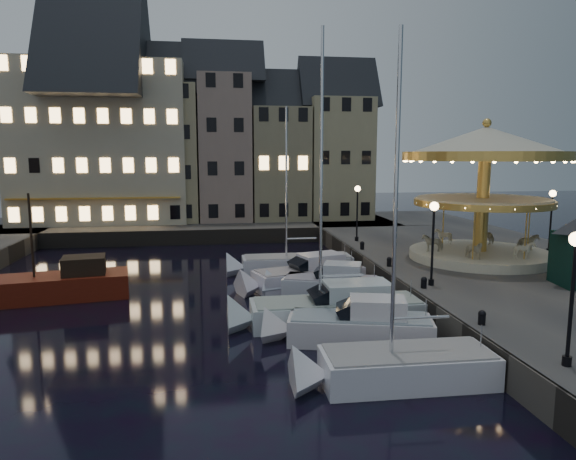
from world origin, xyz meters
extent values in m
plane|color=black|center=(0.00, 0.00, 0.00)|extent=(160.00, 160.00, 0.00)
cube|color=#474442|center=(14.00, 6.00, 0.65)|extent=(16.00, 56.00, 1.30)
cube|color=#474442|center=(-8.00, 28.00, 0.65)|extent=(44.00, 12.00, 1.30)
cube|color=#47423A|center=(6.00, 6.00, 0.65)|extent=(0.15, 44.00, 1.30)
cube|color=#47423A|center=(-6.00, 22.00, 0.65)|extent=(48.00, 0.15, 1.30)
cylinder|color=black|center=(7.20, -9.00, 1.45)|extent=(0.28, 0.28, 0.30)
cylinder|color=black|center=(7.20, -9.00, 3.20)|extent=(0.12, 0.12, 3.80)
cylinder|color=black|center=(7.20, 1.00, 1.45)|extent=(0.28, 0.28, 0.30)
cylinder|color=black|center=(7.20, 1.00, 3.20)|extent=(0.12, 0.12, 3.80)
sphere|color=#FFD18C|center=(7.20, 1.00, 5.25)|extent=(0.44, 0.44, 0.44)
cylinder|color=black|center=(7.20, 14.50, 1.45)|extent=(0.28, 0.28, 0.30)
cylinder|color=black|center=(7.20, 14.50, 3.20)|extent=(0.12, 0.12, 3.80)
sphere|color=#FFD18C|center=(7.20, 14.50, 5.25)|extent=(0.44, 0.44, 0.44)
cylinder|color=black|center=(18.50, 8.00, 1.45)|extent=(0.28, 0.28, 0.30)
cylinder|color=black|center=(18.50, 8.00, 3.20)|extent=(0.12, 0.12, 3.80)
sphere|color=#FFD18C|center=(18.50, 8.00, 5.25)|extent=(0.44, 0.44, 0.44)
cylinder|color=black|center=(6.60, -5.00, 1.50)|extent=(0.28, 0.28, 0.40)
sphere|color=black|center=(6.60, -5.00, 1.72)|extent=(0.30, 0.30, 0.30)
cylinder|color=black|center=(6.60, 0.50, 1.50)|extent=(0.28, 0.28, 0.40)
sphere|color=black|center=(6.60, 0.50, 1.72)|extent=(0.30, 0.30, 0.30)
cylinder|color=black|center=(6.60, 5.50, 1.50)|extent=(0.28, 0.28, 0.40)
sphere|color=black|center=(6.60, 5.50, 1.72)|extent=(0.30, 0.30, 0.30)
cylinder|color=black|center=(6.60, 11.00, 1.50)|extent=(0.28, 0.28, 0.40)
sphere|color=black|center=(6.60, 11.00, 1.72)|extent=(0.30, 0.30, 0.30)
cube|color=gray|center=(-19.50, 30.00, 6.80)|extent=(5.00, 8.00, 11.00)
cube|color=tan|center=(-14.05, 30.00, 7.30)|extent=(5.60, 8.00, 12.00)
cube|color=tan|center=(-8.00, 30.00, 7.80)|extent=(6.20, 8.00, 13.00)
cube|color=gray|center=(-2.25, 30.00, 8.30)|extent=(5.00, 8.00, 14.00)
cube|color=gray|center=(3.20, 30.00, 6.80)|extent=(5.60, 8.00, 11.00)
cube|color=tan|center=(9.25, 30.00, 7.30)|extent=(6.20, 8.00, 12.00)
cube|color=#BFB69A|center=(-14.00, 30.00, 8.80)|extent=(16.00, 9.00, 15.00)
cube|color=white|center=(2.95, -6.80, 0.45)|extent=(5.85, 2.30, 1.30)
cube|color=gray|center=(2.95, -6.80, 1.12)|extent=(5.56, 2.12, 0.10)
cylinder|color=silver|center=(2.37, -6.79, 6.20)|extent=(0.14, 0.14, 10.20)
cube|color=silver|center=(2.41, -2.90, 0.45)|extent=(6.18, 3.35, 1.30)
cube|color=gray|center=(2.41, -2.90, 1.12)|extent=(5.85, 3.12, 0.10)
cube|color=silver|center=(3.09, -3.07, 1.55)|extent=(2.53, 1.97, 0.80)
cube|color=black|center=(1.95, -2.78, 1.45)|extent=(1.34, 1.58, 0.87)
cube|color=silver|center=(2.04, -0.41, 0.45)|extent=(7.90, 2.37, 1.30)
cube|color=gray|center=(2.04, -0.41, 1.12)|extent=(7.50, 2.18, 0.10)
cube|color=silver|center=(2.99, -0.40, 1.55)|extent=(3.01, 1.76, 0.80)
cube|color=black|center=(1.41, -0.41, 1.45)|extent=(1.31, 1.63, 1.00)
cylinder|color=silver|center=(1.26, -0.41, 6.41)|extent=(0.14, 0.14, 10.62)
cube|color=silver|center=(2.77, 3.94, 0.45)|extent=(5.51, 3.57, 1.30)
cube|color=gray|center=(2.77, 3.94, 1.12)|extent=(5.22, 3.34, 0.10)
cube|color=silver|center=(3.36, 3.73, 1.55)|extent=(2.34, 2.05, 0.80)
cube|color=black|center=(2.39, 4.08, 1.45)|extent=(1.34, 1.61, 0.82)
cube|color=silver|center=(2.01, 6.37, 0.45)|extent=(6.91, 4.06, 1.30)
cube|color=gray|center=(2.01, 6.37, 1.12)|extent=(6.54, 3.79, 0.10)
cube|color=silver|center=(2.76, 6.60, 1.55)|extent=(2.87, 2.31, 0.80)
cube|color=black|center=(1.51, 6.21, 1.45)|extent=(1.53, 1.80, 0.91)
cube|color=silver|center=(1.93, 10.19, 0.45)|extent=(7.21, 2.15, 1.30)
cube|color=gray|center=(1.93, 10.19, 1.12)|extent=(6.85, 1.98, 0.10)
cylinder|color=silver|center=(1.21, 10.19, 5.95)|extent=(0.14, 0.14, 9.69)
cube|color=#64190C|center=(-12.03, 5.88, 0.55)|extent=(7.88, 3.83, 1.50)
cube|color=black|center=(-10.55, 6.13, 1.75)|extent=(2.48, 2.15, 1.01)
cylinder|color=black|center=(-13.02, 5.72, 3.50)|extent=(0.12, 0.12, 4.53)
cylinder|color=beige|center=(12.89, 6.68, 1.57)|extent=(8.56, 8.56, 0.53)
cylinder|color=gold|center=(12.89, 6.68, 5.15)|extent=(0.75, 0.75, 6.63)
cylinder|color=beige|center=(12.89, 6.68, 5.04)|extent=(7.91, 7.91, 0.19)
cylinder|color=gold|center=(12.89, 6.68, 4.85)|extent=(8.21, 8.21, 0.37)
cone|color=beige|center=(12.89, 6.68, 8.57)|extent=(9.84, 9.84, 1.71)
cylinder|color=gold|center=(12.89, 6.68, 7.66)|extent=(9.84, 9.84, 0.53)
sphere|color=gold|center=(12.89, 6.68, 9.64)|extent=(0.53, 0.53, 0.53)
imported|color=beige|center=(15.75, 7.56, 2.37)|extent=(1.79, 1.29, 1.07)
camera|label=1|loc=(-3.47, -22.63, 7.72)|focal=32.00mm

